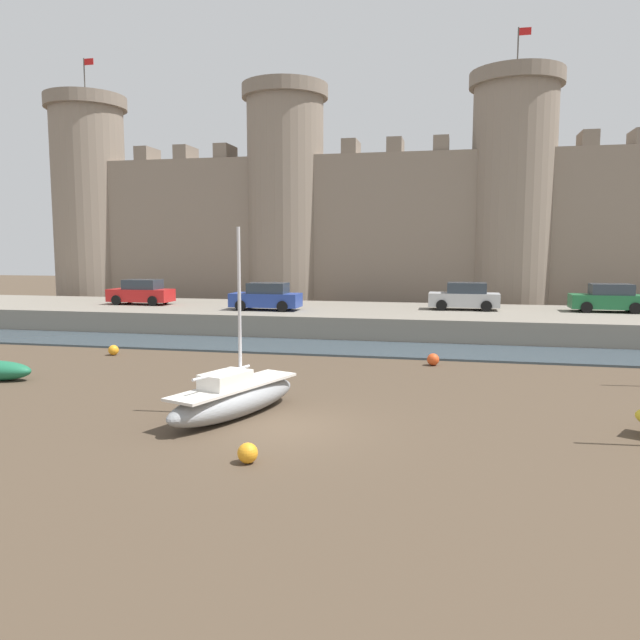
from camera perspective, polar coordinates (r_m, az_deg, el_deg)
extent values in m
plane|color=#4C3D2D|center=(17.64, -3.23, -9.79)|extent=(160.00, 160.00, 0.00)
cube|color=#3D4C56|center=(30.61, 3.57, -2.62)|extent=(80.00, 4.50, 0.10)
cube|color=gray|center=(37.65, 5.25, 0.02)|extent=(62.39, 10.00, 1.28)
cube|color=gray|center=(47.30, 6.81, 7.72)|extent=(50.39, 2.80, 11.76)
cylinder|color=gray|center=(55.76, -20.28, 9.44)|extent=(5.82, 5.82, 16.12)
cylinder|color=#796B5D|center=(56.87, -20.64, 18.07)|extent=(6.51, 6.51, 1.00)
cylinder|color=#4C4742|center=(57.32, -20.73, 20.03)|extent=(0.10, 0.10, 3.00)
cube|color=red|center=(57.38, -20.38, 21.26)|extent=(0.80, 0.04, 0.50)
cylinder|color=gray|center=(48.91, -3.16, 10.28)|extent=(5.82, 5.82, 16.12)
cylinder|color=#796B5D|center=(50.18, -3.22, 20.08)|extent=(6.51, 6.51, 1.00)
cylinder|color=gray|center=(47.33, 17.18, 10.11)|extent=(5.82, 5.82, 16.12)
cylinder|color=#796B5D|center=(48.64, 17.55, 20.22)|extent=(6.51, 6.51, 1.00)
cylinder|color=#4C4742|center=(49.15, 17.64, 22.48)|extent=(0.10, 0.10, 3.00)
cube|color=red|center=(49.53, 18.26, 23.78)|extent=(0.80, 0.04, 0.50)
cube|color=gray|center=(53.52, -15.50, 14.31)|extent=(1.10, 2.52, 1.10)
cube|color=gray|center=(52.10, -12.16, 14.62)|extent=(1.10, 2.52, 1.10)
cube|color=gray|center=(50.85, -8.64, 14.89)|extent=(1.10, 2.52, 1.10)
cube|color=gray|center=(48.28, 2.86, 15.40)|extent=(1.10, 2.52, 1.10)
cube|color=gray|center=(47.85, 6.92, 15.44)|extent=(1.10, 2.52, 1.10)
cube|color=gray|center=(47.65, 11.03, 15.41)|extent=(1.10, 2.52, 1.10)
cube|color=gray|center=(48.42, 23.28, 14.85)|extent=(1.10, 2.52, 1.10)
cube|color=gray|center=(49.13, 27.20, 14.54)|extent=(1.10, 2.52, 1.10)
ellipsoid|color=gray|center=(18.76, -7.78, -7.31)|extent=(3.12, 5.51, 0.97)
cube|color=silver|center=(18.66, -7.80, -5.99)|extent=(2.71, 4.84, 0.08)
cube|color=silver|center=(18.31, -8.63, -5.42)|extent=(1.35, 1.72, 0.44)
cylinder|color=silver|center=(18.49, -7.38, 1.28)|extent=(0.10, 0.10, 4.62)
cylinder|color=silver|center=(18.16, -8.92, -4.78)|extent=(0.91, 2.30, 0.08)
sphere|color=orange|center=(14.90, -6.63, -11.99)|extent=(0.48, 0.48, 0.48)
sphere|color=#E04C1E|center=(26.89, 10.30, -3.57)|extent=(0.52, 0.52, 0.52)
sphere|color=orange|center=(30.50, -18.36, -2.63)|extent=(0.48, 0.48, 0.48)
cube|color=#263F99|center=(37.04, -4.99, 1.84)|extent=(4.12, 1.74, 0.80)
cube|color=#2D3842|center=(36.94, -4.78, 2.92)|extent=(2.27, 1.52, 0.64)
cylinder|color=black|center=(36.67, -7.28, 1.32)|extent=(0.64, 0.19, 0.64)
cylinder|color=black|center=(38.27, -6.41, 1.56)|extent=(0.64, 0.19, 0.64)
cylinder|color=black|center=(35.88, -3.47, 1.25)|extent=(0.64, 0.19, 0.64)
cylinder|color=black|center=(37.51, -2.74, 1.49)|extent=(0.64, 0.19, 0.64)
cube|color=red|center=(42.18, -16.06, 2.19)|extent=(4.12, 1.74, 0.80)
cube|color=#2D3842|center=(42.06, -15.91, 3.14)|extent=(2.27, 1.52, 0.64)
cylinder|color=black|center=(42.10, -18.12, 1.73)|extent=(0.64, 0.19, 0.64)
cylinder|color=black|center=(43.56, -16.98, 1.93)|extent=(0.64, 0.19, 0.64)
cylinder|color=black|center=(40.86, -15.06, 1.69)|extent=(0.64, 0.19, 0.64)
cylinder|color=black|center=(42.36, -13.99, 1.89)|extent=(0.64, 0.19, 0.64)
cube|color=#B2B5B7|center=(38.05, 13.02, 1.82)|extent=(4.12, 1.74, 0.80)
cube|color=#2D3842|center=(38.00, 13.27, 2.87)|extent=(2.27, 1.52, 0.64)
cylinder|color=black|center=(37.24, 11.05, 1.33)|extent=(0.64, 0.19, 0.64)
cylinder|color=black|center=(38.93, 11.13, 1.56)|extent=(0.64, 0.19, 0.64)
cylinder|color=black|center=(37.26, 14.97, 1.23)|extent=(0.64, 0.19, 0.64)
cylinder|color=black|center=(38.95, 14.87, 1.46)|extent=(0.64, 0.19, 0.64)
cube|color=#1E6638|center=(39.43, 24.81, 1.54)|extent=(4.12, 1.74, 0.80)
cube|color=#2D3842|center=(39.41, 25.07, 2.54)|extent=(2.27, 1.52, 0.64)
cylinder|color=black|center=(38.38, 23.19, 1.07)|extent=(0.64, 0.19, 0.64)
cylinder|color=black|center=(40.04, 22.76, 1.30)|extent=(0.64, 0.19, 0.64)
cylinder|color=black|center=(38.92, 26.88, 0.96)|extent=(0.64, 0.19, 0.64)
cylinder|color=black|center=(40.56, 26.30, 1.19)|extent=(0.64, 0.19, 0.64)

